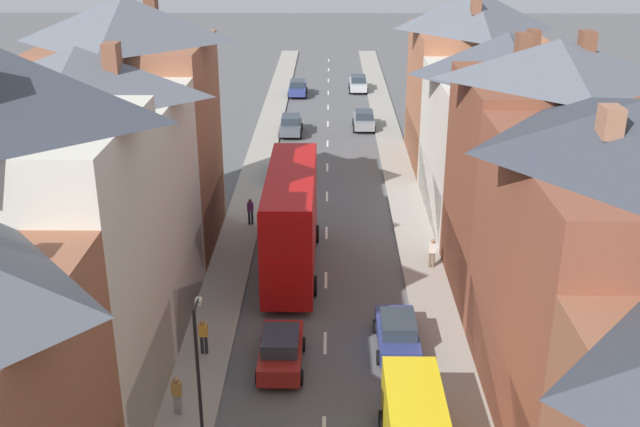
% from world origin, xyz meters
% --- Properties ---
extents(pavement_left, '(2.20, 104.00, 0.14)m').
position_xyz_m(pavement_left, '(-5.10, 38.00, 0.07)').
color(pavement_left, gray).
rests_on(pavement_left, ground).
extents(pavement_right, '(2.20, 104.00, 0.14)m').
position_xyz_m(pavement_right, '(5.10, 38.00, 0.07)').
color(pavement_right, gray).
rests_on(pavement_right, ground).
extents(centre_line_dashes, '(0.14, 97.80, 0.01)m').
position_xyz_m(centre_line_dashes, '(0.00, 36.00, 0.01)').
color(centre_line_dashes, silver).
rests_on(centre_line_dashes, ground).
extents(terrace_row_right, '(8.00, 59.63, 12.67)m').
position_xyz_m(terrace_row_right, '(10.19, 19.66, 5.70)').
color(terrace_row_right, '#A36042').
rests_on(terrace_row_right, ground).
extents(double_decker_bus_lead, '(2.74, 10.80, 5.30)m').
position_xyz_m(double_decker_bus_lead, '(-1.81, 25.41, 2.82)').
color(double_decker_bus_lead, '#B70F0F').
rests_on(double_decker_bus_lead, ground).
extents(car_near_blue, '(1.90, 4.17, 1.64)m').
position_xyz_m(car_near_blue, '(-3.10, 50.65, 0.83)').
color(car_near_blue, '#4C515B').
rests_on(car_near_blue, ground).
extents(car_parked_left_a, '(1.90, 4.05, 1.60)m').
position_xyz_m(car_parked_left_a, '(-3.10, 64.72, 0.81)').
color(car_parked_left_a, navy).
rests_on(car_parked_left_a, ground).
extents(car_parked_right_a, '(1.90, 4.21, 1.65)m').
position_xyz_m(car_parked_right_a, '(3.10, 66.82, 0.83)').
color(car_parked_right_a, '#B7BABF').
rests_on(car_parked_right_a, ground).
extents(car_mid_black, '(1.90, 3.96, 1.66)m').
position_xyz_m(car_mid_black, '(-1.80, 16.13, 0.83)').
color(car_mid_black, maroon).
rests_on(car_mid_black, ground).
extents(car_parked_left_b, '(1.90, 3.82, 1.63)m').
position_xyz_m(car_parked_left_b, '(3.10, 52.33, 0.82)').
color(car_parked_left_b, gray).
rests_on(car_parked_left_b, ground).
extents(car_far_grey, '(1.90, 4.51, 1.63)m').
position_xyz_m(car_far_grey, '(-3.10, 39.71, 0.82)').
color(car_far_grey, '#236093').
rests_on(car_far_grey, ground).
extents(car_parked_right_b, '(1.90, 4.04, 1.58)m').
position_xyz_m(car_parked_right_b, '(3.10, 17.61, 0.80)').
color(car_parked_right_b, navy).
rests_on(car_parked_right_b, ground).
extents(delivery_van, '(2.20, 5.20, 2.41)m').
position_xyz_m(delivery_van, '(3.10, 10.69, 1.34)').
color(delivery_van, yellow).
rests_on(delivery_van, ground).
extents(pedestrian_mid_left, '(0.36, 0.22, 1.61)m').
position_xyz_m(pedestrian_mid_left, '(-5.43, 12.79, 1.03)').
color(pedestrian_mid_left, gray).
rests_on(pedestrian_mid_left, pavement_left).
extents(pedestrian_mid_right, '(0.36, 0.22, 1.61)m').
position_xyz_m(pedestrian_mid_right, '(-5.10, 16.92, 1.03)').
color(pedestrian_mid_right, '#23232D').
rests_on(pedestrian_mid_right, pavement_left).
extents(pedestrian_far_left, '(0.36, 0.22, 1.61)m').
position_xyz_m(pedestrian_far_left, '(5.53, 25.27, 1.03)').
color(pedestrian_far_left, brown).
rests_on(pedestrian_far_left, pavement_right).
extents(pedestrian_far_right, '(0.36, 0.22, 1.61)m').
position_xyz_m(pedestrian_far_right, '(-4.52, 30.94, 1.03)').
color(pedestrian_far_right, '#23232D').
rests_on(pedestrian_far_right, pavement_left).
extents(street_lamp, '(0.20, 1.12, 5.50)m').
position_xyz_m(street_lamp, '(-4.25, 11.29, 3.24)').
color(street_lamp, black).
rests_on(street_lamp, ground).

